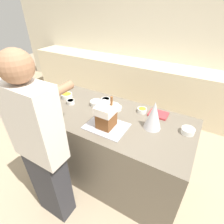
{
  "coord_description": "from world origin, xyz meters",
  "views": [
    {
      "loc": [
        0.81,
        -1.34,
        1.97
      ],
      "look_at": [
        0.04,
        0.0,
        0.97
      ],
      "focal_mm": 28.0,
      "sensor_mm": 36.0,
      "label": 1
    }
  ],
  "objects_px": {
    "gingerbread_house": "(106,115)",
    "candy_bowl_behind_tray": "(67,96)",
    "cookbook": "(158,114)",
    "baking_tray": "(106,126)",
    "person": "(42,149)",
    "candy_bowl_far_right": "(71,102)",
    "candy_bowl_center_rear": "(142,110)",
    "candy_bowl_far_left": "(96,103)",
    "decorative_tree": "(154,115)",
    "candy_bowl_front_corner": "(117,108)",
    "candy_bowl_near_tray_right": "(188,131)",
    "candy_bowl_near_tray_left": "(106,100)"
  },
  "relations": [
    {
      "from": "baking_tray",
      "to": "candy_bowl_near_tray_left",
      "type": "xyz_separation_m",
      "value": [
        -0.28,
        0.43,
        0.02
      ]
    },
    {
      "from": "baking_tray",
      "to": "candy_bowl_far_left",
      "type": "distance_m",
      "value": 0.44
    },
    {
      "from": "baking_tray",
      "to": "candy_bowl_far_right",
      "type": "height_order",
      "value": "candy_bowl_far_right"
    },
    {
      "from": "decorative_tree",
      "to": "candy_bowl_far_left",
      "type": "height_order",
      "value": "decorative_tree"
    },
    {
      "from": "decorative_tree",
      "to": "candy_bowl_far_left",
      "type": "distance_m",
      "value": 0.73
    },
    {
      "from": "gingerbread_house",
      "to": "candy_bowl_front_corner",
      "type": "bearing_deg",
      "value": 100.64
    },
    {
      "from": "baking_tray",
      "to": "cookbook",
      "type": "relative_size",
      "value": 2.05
    },
    {
      "from": "candy_bowl_far_left",
      "to": "candy_bowl_near_tray_right",
      "type": "xyz_separation_m",
      "value": [
        1.03,
        0.0,
        -0.0
      ]
    },
    {
      "from": "baking_tray",
      "to": "decorative_tree",
      "type": "relative_size",
      "value": 1.41
    },
    {
      "from": "baking_tray",
      "to": "candy_bowl_far_left",
      "type": "height_order",
      "value": "candy_bowl_far_left"
    },
    {
      "from": "person",
      "to": "candy_bowl_near_tray_left",
      "type": "bearing_deg",
      "value": 87.21
    },
    {
      "from": "gingerbread_house",
      "to": "candy_bowl_far_right",
      "type": "height_order",
      "value": "gingerbread_house"
    },
    {
      "from": "candy_bowl_center_rear",
      "to": "gingerbread_house",
      "type": "bearing_deg",
      "value": -115.74
    },
    {
      "from": "baking_tray",
      "to": "cookbook",
      "type": "height_order",
      "value": "cookbook"
    },
    {
      "from": "candy_bowl_far_right",
      "to": "cookbook",
      "type": "bearing_deg",
      "value": 16.22
    },
    {
      "from": "baking_tray",
      "to": "candy_bowl_center_rear",
      "type": "height_order",
      "value": "candy_bowl_center_rear"
    },
    {
      "from": "candy_bowl_front_corner",
      "to": "candy_bowl_behind_tray",
      "type": "relative_size",
      "value": 0.79
    },
    {
      "from": "candy_bowl_far_left",
      "to": "candy_bowl_near_tray_right",
      "type": "height_order",
      "value": "candy_bowl_far_left"
    },
    {
      "from": "candy_bowl_behind_tray",
      "to": "candy_bowl_near_tray_right",
      "type": "bearing_deg",
      "value": 1.26
    },
    {
      "from": "candy_bowl_near_tray_right",
      "to": "baking_tray",
      "type": "bearing_deg",
      "value": -157.5
    },
    {
      "from": "candy_bowl_behind_tray",
      "to": "person",
      "type": "bearing_deg",
      "value": -61.64
    },
    {
      "from": "decorative_tree",
      "to": "person",
      "type": "xyz_separation_m",
      "value": [
        -0.72,
        -0.74,
        -0.16
      ]
    },
    {
      "from": "candy_bowl_front_corner",
      "to": "candy_bowl_far_right",
      "type": "xyz_separation_m",
      "value": [
        -0.55,
        -0.16,
        0.0
      ]
    },
    {
      "from": "gingerbread_house",
      "to": "candy_bowl_center_rear",
      "type": "height_order",
      "value": "gingerbread_house"
    },
    {
      "from": "candy_bowl_far_left",
      "to": "candy_bowl_near_tray_right",
      "type": "bearing_deg",
      "value": 0.01
    },
    {
      "from": "candy_bowl_far_right",
      "to": "person",
      "type": "relative_size",
      "value": 0.05
    },
    {
      "from": "cookbook",
      "to": "candy_bowl_far_left",
      "type": "bearing_deg",
      "value": -167.02
    },
    {
      "from": "candy_bowl_front_corner",
      "to": "candy_bowl_center_rear",
      "type": "relative_size",
      "value": 1.04
    },
    {
      "from": "gingerbread_house",
      "to": "candy_bowl_front_corner",
      "type": "height_order",
      "value": "gingerbread_house"
    },
    {
      "from": "cookbook",
      "to": "baking_tray",
      "type": "bearing_deg",
      "value": -129.8
    },
    {
      "from": "cookbook",
      "to": "person",
      "type": "bearing_deg",
      "value": -125.46
    },
    {
      "from": "candy_bowl_near_tray_right",
      "to": "candy_bowl_center_rear",
      "type": "height_order",
      "value": "candy_bowl_near_tray_right"
    },
    {
      "from": "candy_bowl_center_rear",
      "to": "person",
      "type": "relative_size",
      "value": 0.06
    },
    {
      "from": "gingerbread_house",
      "to": "candy_bowl_behind_tray",
      "type": "distance_m",
      "value": 0.8
    },
    {
      "from": "decorative_tree",
      "to": "person",
      "type": "bearing_deg",
      "value": -134.01
    },
    {
      "from": "gingerbread_house",
      "to": "candy_bowl_far_left",
      "type": "distance_m",
      "value": 0.45
    },
    {
      "from": "candy_bowl_far_left",
      "to": "candy_bowl_near_tray_left",
      "type": "bearing_deg",
      "value": 71.12
    },
    {
      "from": "decorative_tree",
      "to": "candy_bowl_behind_tray",
      "type": "relative_size",
      "value": 2.12
    },
    {
      "from": "baking_tray",
      "to": "gingerbread_house",
      "type": "distance_m",
      "value": 0.13
    },
    {
      "from": "candy_bowl_far_right",
      "to": "person",
      "type": "xyz_separation_m",
      "value": [
        0.28,
        -0.7,
        -0.04
      ]
    },
    {
      "from": "candy_bowl_far_left",
      "to": "cookbook",
      "type": "distance_m",
      "value": 0.72
    },
    {
      "from": "candy_bowl_far_left",
      "to": "candy_bowl_center_rear",
      "type": "height_order",
      "value": "candy_bowl_far_left"
    },
    {
      "from": "baking_tray",
      "to": "candy_bowl_far_right",
      "type": "distance_m",
      "value": 0.63
    },
    {
      "from": "candy_bowl_behind_tray",
      "to": "person",
      "type": "distance_m",
      "value": 0.9
    },
    {
      "from": "candy_bowl_near_tray_right",
      "to": "decorative_tree",
      "type": "bearing_deg",
      "value": -165.17
    },
    {
      "from": "candy_bowl_far_right",
      "to": "cookbook",
      "type": "height_order",
      "value": "candy_bowl_far_right"
    },
    {
      "from": "person",
      "to": "gingerbread_house",
      "type": "bearing_deg",
      "value": 58.69
    },
    {
      "from": "candy_bowl_behind_tray",
      "to": "candy_bowl_center_rear",
      "type": "distance_m",
      "value": 0.97
    },
    {
      "from": "decorative_tree",
      "to": "candy_bowl_front_corner",
      "type": "distance_m",
      "value": 0.48
    },
    {
      "from": "candy_bowl_near_tray_right",
      "to": "candy_bowl_far_right",
      "type": "bearing_deg",
      "value": -174.58
    }
  ]
}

